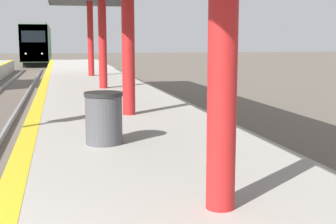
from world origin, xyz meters
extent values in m
cube|color=black|center=(0.00, 52.47, 0.28)|extent=(2.28, 15.96, 0.55)
cube|color=#477247|center=(0.00, 52.47, 2.32)|extent=(2.68, 17.73, 3.55)
cube|color=gold|center=(0.00, 43.69, 2.32)|extent=(2.62, 0.16, 3.48)
cube|color=black|center=(0.00, 43.63, 2.95)|extent=(2.14, 0.06, 1.06)
cube|color=slate|center=(0.00, 52.47, 4.22)|extent=(2.28, 16.84, 0.24)
sphere|color=white|center=(-0.74, 43.63, 1.35)|extent=(0.18, 0.18, 0.18)
sphere|color=white|center=(0.74, 43.63, 1.35)|extent=(0.18, 0.18, 0.18)
cylinder|color=red|center=(3.67, 2.04, 2.61)|extent=(0.28, 0.28, 3.39)
cylinder|color=red|center=(3.67, 8.00, 2.61)|extent=(0.28, 0.28, 3.39)
cylinder|color=red|center=(3.67, 13.95, 2.61)|extent=(0.28, 0.28, 3.39)
cylinder|color=red|center=(3.67, 19.91, 2.61)|extent=(0.28, 0.28, 3.39)
cylinder|color=#4C4C51|center=(2.86, 5.16, 1.29)|extent=(0.57, 0.57, 0.75)
cylinder|color=#262626|center=(2.86, 5.16, 1.69)|extent=(0.60, 0.60, 0.06)
camera|label=1|loc=(2.20, -2.04, 2.50)|focal=50.00mm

